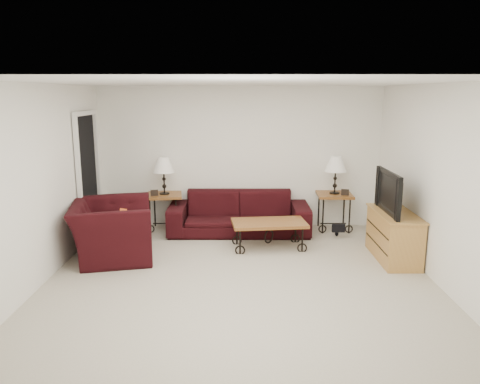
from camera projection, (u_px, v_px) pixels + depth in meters
The scene contains 20 objects.
ground at pixel (240, 277), 6.15m from camera, with size 5.00×5.00×0.00m, color #BFB6A3.
wall_back at pixel (240, 158), 8.33m from camera, with size 5.00×0.02×2.50m, color white.
wall_front at pixel (239, 249), 3.44m from camera, with size 5.00×0.02×2.50m, color white.
wall_left at pixel (42, 184), 5.89m from camera, with size 0.02×5.00×2.50m, color white.
wall_right at pixel (438, 184), 5.88m from camera, with size 0.02×5.00×2.50m, color white.
ceiling at pixel (240, 83), 5.63m from camera, with size 5.00×5.00×0.00m, color white.
doorway at pixel (88, 179), 7.55m from camera, with size 0.08×0.94×2.04m, color black.
sofa at pixel (239, 213), 8.05m from camera, with size 2.41×0.94×0.70m, color black.
side_table_left at pixel (165, 212), 8.23m from camera, with size 0.59×0.59×0.64m, color brown.
side_table_right at pixel (334, 212), 8.23m from camera, with size 0.60×0.60×0.66m, color brown.
lamp_left at pixel (164, 176), 8.10m from camera, with size 0.37×0.37×0.64m, color black, non-canonical shape.
lamp_right at pixel (335, 175), 8.09m from camera, with size 0.37×0.37×0.66m, color black, non-canonical shape.
photo_frame_left at pixel (154, 193), 8.01m from camera, with size 0.13×0.02×0.11m, color black.
photo_frame_right at pixel (345, 192), 8.00m from camera, with size 0.13×0.02×0.11m, color black.
coffee_table at pixel (269, 235), 7.27m from camera, with size 1.14×0.62×0.43m, color brown.
armchair at pixel (112, 230), 6.82m from camera, with size 1.28×1.11×0.83m, color black.
throw_pillow at pixel (121, 224), 6.75m from camera, with size 0.38×0.10×0.38m, color #CE471A.
tv_stand at pixel (394, 236), 6.76m from camera, with size 0.48×1.16×0.70m, color tan.
television at pixel (395, 192), 6.62m from camera, with size 1.04×0.14×0.60m, color black.
backpack at pixel (337, 224), 7.87m from camera, with size 0.33×0.25×0.43m, color black.
Camera 1 is at (0.01, -5.78, 2.37)m, focal length 34.90 mm.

